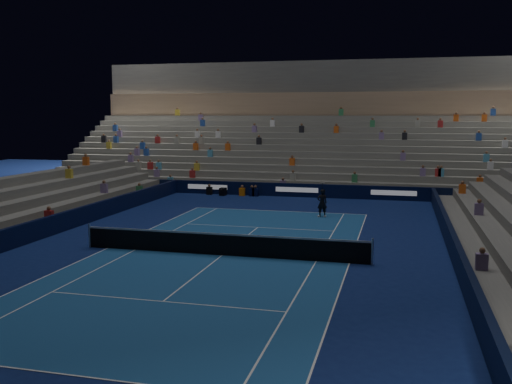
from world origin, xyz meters
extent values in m
plane|color=#0E1C54|center=(0.00, 0.00, 0.00)|extent=(90.00, 90.00, 0.00)
cube|color=navy|center=(0.00, 0.00, 0.01)|extent=(10.97, 23.77, 0.01)
cube|color=black|center=(0.00, 18.50, 0.50)|extent=(44.00, 0.25, 1.00)
cube|color=black|center=(9.70, 0.00, 0.50)|extent=(0.25, 37.00, 1.00)
cube|color=black|center=(-9.70, 0.00, 0.50)|extent=(0.25, 37.00, 1.00)
cube|color=slate|center=(0.00, 19.50, 0.25)|extent=(44.00, 1.00, 0.50)
cube|color=slate|center=(0.00, 20.50, 0.50)|extent=(44.00, 1.00, 1.00)
cube|color=slate|center=(0.00, 21.50, 0.75)|extent=(44.00, 1.00, 1.50)
cube|color=slate|center=(0.00, 22.50, 1.00)|extent=(44.00, 1.00, 2.00)
cube|color=slate|center=(0.00, 23.50, 1.25)|extent=(44.00, 1.00, 2.50)
cube|color=slate|center=(0.00, 24.50, 1.50)|extent=(44.00, 1.00, 3.00)
cube|color=slate|center=(0.00, 25.50, 1.75)|extent=(44.00, 1.00, 3.50)
cube|color=slate|center=(0.00, 26.50, 2.00)|extent=(44.00, 1.00, 4.00)
cube|color=slate|center=(0.00, 27.50, 2.25)|extent=(44.00, 1.00, 4.50)
cube|color=slate|center=(0.00, 28.50, 2.50)|extent=(44.00, 1.00, 5.00)
cube|color=slate|center=(0.00, 29.50, 2.75)|extent=(44.00, 1.00, 5.50)
cube|color=slate|center=(0.00, 30.50, 3.00)|extent=(44.00, 1.00, 6.00)
cube|color=#8D7157|center=(0.00, 31.60, 7.10)|extent=(44.00, 0.60, 2.20)
cube|color=#4D4D4A|center=(0.00, 33.00, 9.70)|extent=(44.00, 2.40, 3.00)
cube|color=slate|center=(10.50, 0.00, 0.25)|extent=(1.00, 37.00, 0.50)
cube|color=slate|center=(11.50, 0.00, 0.50)|extent=(1.00, 37.00, 1.00)
cube|color=slate|center=(-10.50, 0.00, 0.25)|extent=(1.00, 37.00, 0.50)
cylinder|color=#B2B2B7|center=(-6.40, 0.00, 0.55)|extent=(0.10, 0.10, 1.10)
cylinder|color=#B2B2B7|center=(6.40, 0.00, 0.55)|extent=(0.10, 0.10, 1.10)
cube|color=black|center=(0.00, 0.00, 0.45)|extent=(12.80, 0.03, 0.90)
cube|color=white|center=(0.00, 0.00, 0.94)|extent=(12.80, 0.04, 0.08)
imported|color=black|center=(2.94, 10.52, 0.84)|extent=(0.73, 0.62, 1.68)
cube|color=black|center=(-5.59, 17.85, 0.29)|extent=(0.48, 0.57, 0.58)
cylinder|color=black|center=(-5.59, 17.41, 0.47)|extent=(0.19, 0.36, 0.16)
camera|label=1|loc=(7.37, -23.10, 6.06)|focal=40.07mm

